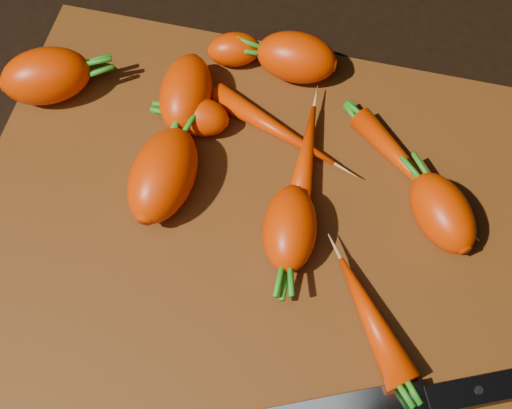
# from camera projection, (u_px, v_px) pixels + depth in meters

# --- Properties ---
(ground) EXTENTS (2.00, 2.00, 0.01)m
(ground) POSITION_uv_depth(u_px,v_px,m) (253.00, 232.00, 0.64)
(ground) COLOR black
(cutting_board) EXTENTS (0.50, 0.40, 0.01)m
(cutting_board) POSITION_uv_depth(u_px,v_px,m) (253.00, 227.00, 0.63)
(cutting_board) COLOR brown
(cutting_board) RESTS_ON ground
(carrot_0) EXTENTS (0.10, 0.09, 0.05)m
(carrot_0) POSITION_uv_depth(u_px,v_px,m) (46.00, 76.00, 0.66)
(carrot_0) COLOR #DC3100
(carrot_0) RESTS_ON cutting_board
(carrot_1) EXTENTS (0.05, 0.04, 0.04)m
(carrot_1) POSITION_uv_depth(u_px,v_px,m) (200.00, 117.00, 0.65)
(carrot_1) COLOR #DC3100
(carrot_1) RESTS_ON cutting_board
(carrot_2) EXTENTS (0.06, 0.09, 0.05)m
(carrot_2) POSITION_uv_depth(u_px,v_px,m) (186.00, 93.00, 0.66)
(carrot_2) COLOR #DC3100
(carrot_2) RESTS_ON cutting_board
(carrot_3) EXTENTS (0.06, 0.10, 0.05)m
(carrot_3) POSITION_uv_depth(u_px,v_px,m) (163.00, 175.00, 0.61)
(carrot_3) COLOR #DC3100
(carrot_3) RESTS_ON cutting_board
(carrot_4) EXTENTS (0.08, 0.05, 0.05)m
(carrot_4) POSITION_uv_depth(u_px,v_px,m) (297.00, 57.00, 0.67)
(carrot_4) COLOR #DC3100
(carrot_4) RESTS_ON cutting_board
(carrot_5) EXTENTS (0.06, 0.05, 0.03)m
(carrot_5) POSITION_uv_depth(u_px,v_px,m) (234.00, 50.00, 0.69)
(carrot_5) COLOR #DC3100
(carrot_5) RESTS_ON cutting_board
(carrot_6) EXTENTS (0.08, 0.09, 0.05)m
(carrot_6) POSITION_uv_depth(u_px,v_px,m) (442.00, 213.00, 0.60)
(carrot_6) COLOR #DC3100
(carrot_6) RESTS_ON cutting_board
(carrot_7) EXTENTS (0.03, 0.12, 0.03)m
(carrot_7) POSITION_uv_depth(u_px,v_px,m) (305.00, 163.00, 0.63)
(carrot_7) COLOR #DC3100
(carrot_7) RESTS_ON cutting_board
(carrot_8) EXTENTS (0.12, 0.10, 0.02)m
(carrot_8) POSITION_uv_depth(u_px,v_px,m) (407.00, 167.00, 0.63)
(carrot_8) COLOR #DC3100
(carrot_8) RESTS_ON cutting_board
(carrot_9) EXTENTS (0.09, 0.11, 0.03)m
(carrot_9) POSITION_uv_depth(u_px,v_px,m) (371.00, 319.00, 0.57)
(carrot_9) COLOR #DC3100
(carrot_9) RESTS_ON cutting_board
(carrot_10) EXTENTS (0.06, 0.08, 0.05)m
(carrot_10) POSITION_uv_depth(u_px,v_px,m) (290.00, 229.00, 0.59)
(carrot_10) COLOR #DC3100
(carrot_10) RESTS_ON cutting_board
(carrot_11) EXTENTS (0.13, 0.07, 0.02)m
(carrot_11) POSITION_uv_depth(u_px,v_px,m) (274.00, 128.00, 0.65)
(carrot_11) COLOR #DC3100
(carrot_11) RESTS_ON cutting_board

